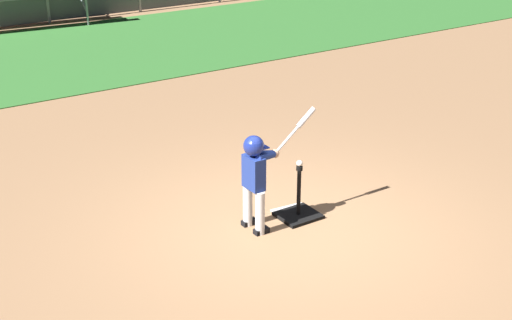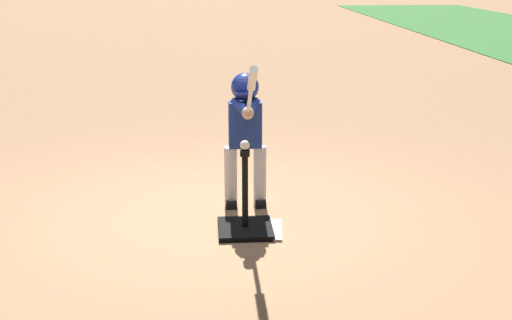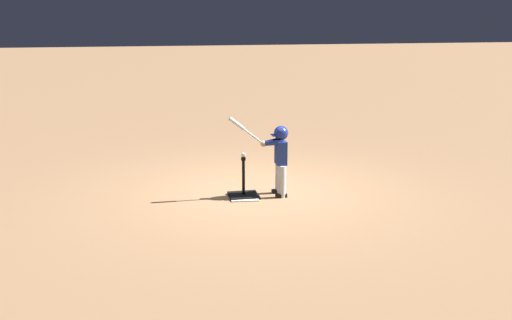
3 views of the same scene
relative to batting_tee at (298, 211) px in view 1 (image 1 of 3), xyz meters
The scene contains 6 objects.
ground_plane 0.32m from the batting_tee, 139.21° to the right, with size 90.00×90.00×0.00m, color #99704C.
grass_outfield_strip 8.84m from the batting_tee, 91.53° to the left, with size 56.00×5.73×0.02m, color #33702D.
home_plate 0.10m from the batting_tee, 86.41° to the left, with size 0.44×0.44×0.02m, color white.
batting_tee is the anchor object (origin of this frame).
batter_child 0.88m from the batting_tee, behind, with size 0.98×0.36×1.34m.
baseball 0.62m from the batting_tee, 90.00° to the left, with size 0.07×0.07×0.07m, color white.
Camera 1 is at (-4.37, -5.85, 4.00)m, focal length 50.00 mm.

